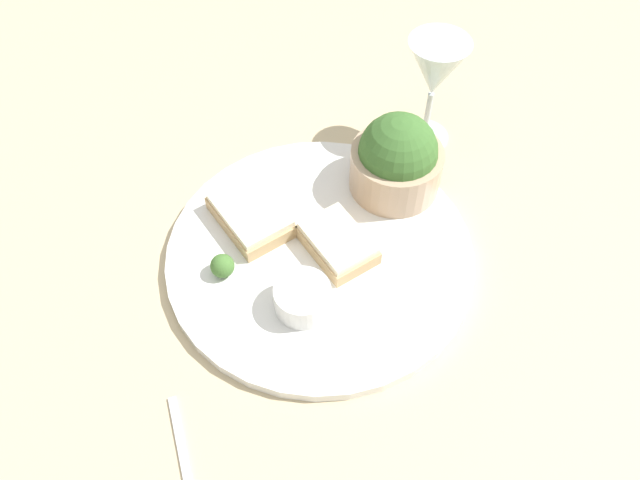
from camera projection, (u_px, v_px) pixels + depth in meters
ground_plane at (320, 257)px, 0.73m from camera, size 4.00×4.00×0.00m
dinner_plate at (320, 254)px, 0.72m from camera, size 0.35×0.35×0.01m
salad_bowl at (397, 160)px, 0.74m from camera, size 0.11×0.11×0.10m
sauce_ramekin at (302, 297)px, 0.66m from camera, size 0.06×0.06×0.03m
cheese_toast_near at (251, 215)px, 0.73m from camera, size 0.10×0.07×0.03m
cheese_toast_far at (338, 243)px, 0.71m from camera, size 0.09×0.06×0.03m
wine_glass at (435, 73)px, 0.76m from camera, size 0.08×0.08×0.15m
garnish at (222, 266)px, 0.69m from camera, size 0.03×0.03×0.03m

